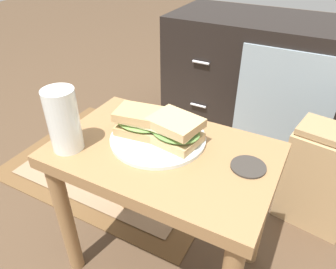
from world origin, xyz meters
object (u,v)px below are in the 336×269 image
at_px(beer_glass, 64,121).
at_px(coaster, 248,167).
at_px(paper_bag, 321,177).
at_px(sandwich_back, 175,130).
at_px(sandwich_front, 141,122).
at_px(plate, 158,138).
at_px(tv_cabinet, 267,79).

height_order(beer_glass, coaster, beer_glass).
xyz_separation_m(coaster, paper_bag, (0.18, 0.41, -0.27)).
height_order(sandwich_back, beer_glass, beer_glass).
distance_m(sandwich_front, beer_glass, 0.19).
xyz_separation_m(plate, sandwich_back, (0.05, 0.00, 0.04)).
height_order(tv_cabinet, paper_bag, tv_cabinet).
distance_m(beer_glass, paper_bag, 0.88).
xyz_separation_m(plate, beer_glass, (-0.18, -0.14, 0.07)).
xyz_separation_m(tv_cabinet, beer_glass, (-0.28, -1.05, 0.25)).
xyz_separation_m(sandwich_front, paper_bag, (0.47, 0.41, -0.31)).
height_order(sandwich_back, coaster, sandwich_back).
relative_size(tv_cabinet, beer_glass, 5.99).
distance_m(plate, sandwich_back, 0.06).
height_order(tv_cabinet, coaster, tv_cabinet).
bearing_deg(paper_bag, coaster, -114.28).
bearing_deg(plate, tv_cabinet, 83.98).
xyz_separation_m(sandwich_front, coaster, (0.29, 0.00, -0.04)).
distance_m(plate, sandwich_front, 0.06).
distance_m(tv_cabinet, paper_bag, 0.61).
bearing_deg(beer_glass, plate, 36.42).
relative_size(sandwich_front, sandwich_back, 1.00).
bearing_deg(beer_glass, tv_cabinet, 75.11).
bearing_deg(plate, sandwich_front, -176.71).
bearing_deg(coaster, sandwich_front, -179.50).
bearing_deg(plate, sandwich_back, 3.29).
height_order(plate, sandwich_front, sandwich_front).
xyz_separation_m(sandwich_back, beer_glass, (-0.23, -0.14, 0.03)).
distance_m(beer_glass, coaster, 0.45).
bearing_deg(sandwich_front, paper_bag, 40.85).
bearing_deg(paper_bag, plate, -136.25).
bearing_deg(coaster, paper_bag, 65.72).
bearing_deg(sandwich_front, sandwich_back, 3.29).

